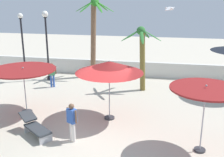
{
  "coord_description": "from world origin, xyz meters",
  "views": [
    {
      "loc": [
        2.62,
        -10.5,
        5.55
      ],
      "look_at": [
        0.0,
        2.93,
        1.4
      ],
      "focal_mm": 44.22,
      "sensor_mm": 36.0,
      "label": 1
    }
  ],
  "objects": [
    {
      "name": "guest_2",
      "position": [
        -4.2,
        4.95,
        0.93
      ],
      "size": [
        0.52,
        0.36,
        1.55
      ],
      "color": "#3359B2",
      "rests_on": "ground_plane"
    },
    {
      "name": "palm_tree_0",
      "position": [
        1.29,
        5.46,
        2.42
      ],
      "size": [
        2.35,
        2.38,
        3.85
      ],
      "color": "brown",
      "rests_on": "ground_plane"
    },
    {
      "name": "guest_0",
      "position": [
        -0.77,
        -1.23,
        0.96
      ],
      "size": [
        0.49,
        0.39,
        1.59
      ],
      "color": "silver",
      "rests_on": "ground_plane"
    },
    {
      "name": "patio_umbrella_1",
      "position": [
        4.09,
        -1.02,
        2.34
      ],
      "size": [
        2.51,
        2.51,
        2.59
      ],
      "color": "#333338",
      "rests_on": "ground_plane"
    },
    {
      "name": "ground_plane",
      "position": [
        0.0,
        0.0,
        0.0
      ],
      "size": [
        56.0,
        56.0,
        0.0
      ],
      "primitive_type": "plane",
      "color": "beige"
    },
    {
      "name": "patio_umbrella_0",
      "position": [
        0.24,
        1.09,
        2.49
      ],
      "size": [
        3.06,
        3.06,
        2.8
      ],
      "color": "#333338",
      "rests_on": "ground_plane"
    },
    {
      "name": "lounge_chair_0",
      "position": [
        -2.45,
        -1.04,
        0.41
      ],
      "size": [
        1.8,
        1.54,
        0.81
      ],
      "color": "#B7B7BC",
      "rests_on": "ground_plane"
    },
    {
      "name": "lamp_post_0",
      "position": [
        -5.09,
        6.49,
        3.03
      ],
      "size": [
        0.42,
        0.42,
        4.59
      ],
      "color": "black",
      "rests_on": "ground_plane"
    },
    {
      "name": "boundary_wall",
      "position": [
        0.0,
        8.38,
        0.53
      ],
      "size": [
        25.2,
        0.3,
        1.07
      ],
      "primitive_type": "cube",
      "color": "silver",
      "rests_on": "ground_plane"
    },
    {
      "name": "lamp_post_1",
      "position": [
        -7.01,
        6.81,
        2.64
      ],
      "size": [
        0.36,
        0.36,
        4.4
      ],
      "color": "black",
      "rests_on": "ground_plane"
    },
    {
      "name": "seagull_1",
      "position": [
        2.72,
        2.37,
        4.97
      ],
      "size": [
        0.43,
        1.03,
        0.15
      ],
      "color": "white"
    },
    {
      "name": "patio_umbrella_2",
      "position": [
        -3.89,
        0.98,
        2.1
      ],
      "size": [
        3.07,
        3.07,
        2.32
      ],
      "color": "#333338",
      "rests_on": "ground_plane"
    },
    {
      "name": "palm_tree_1",
      "position": [
        -2.2,
        7.76,
        3.3
      ],
      "size": [
        2.65,
        2.43,
        5.37
      ],
      "color": "brown",
      "rests_on": "ground_plane"
    }
  ]
}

